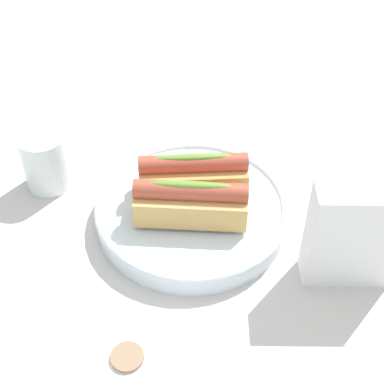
{
  "coord_description": "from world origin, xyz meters",
  "views": [
    {
      "loc": [
        -0.09,
        0.58,
        0.6
      ],
      "look_at": [
        -0.02,
        0.01,
        0.05
      ],
      "focal_mm": 54.03,
      "sensor_mm": 36.0,
      "label": 1
    }
  ],
  "objects_px": {
    "serving_bowl": "(192,210)",
    "hotdog_back": "(191,202)",
    "water_glass": "(46,163)",
    "napkin_box": "(352,236)",
    "hotdog_front": "(193,174)"
  },
  "relations": [
    {
      "from": "serving_bowl",
      "to": "hotdog_back",
      "type": "relative_size",
      "value": 1.79
    },
    {
      "from": "hotdog_front",
      "to": "water_glass",
      "type": "bearing_deg",
      "value": -5.72
    },
    {
      "from": "hotdog_front",
      "to": "hotdog_back",
      "type": "bearing_deg",
      "value": 93.43
    },
    {
      "from": "serving_bowl",
      "to": "hotdog_back",
      "type": "distance_m",
      "value": 0.05
    },
    {
      "from": "hotdog_front",
      "to": "hotdog_back",
      "type": "distance_m",
      "value": 0.06
    },
    {
      "from": "hotdog_back",
      "to": "water_glass",
      "type": "distance_m",
      "value": 0.24
    },
    {
      "from": "hotdog_back",
      "to": "serving_bowl",
      "type": "bearing_deg",
      "value": -86.57
    },
    {
      "from": "hotdog_back",
      "to": "napkin_box",
      "type": "height_order",
      "value": "napkin_box"
    },
    {
      "from": "water_glass",
      "to": "napkin_box",
      "type": "distance_m",
      "value": 0.45
    },
    {
      "from": "napkin_box",
      "to": "water_glass",
      "type": "bearing_deg",
      "value": -22.46
    },
    {
      "from": "hotdog_front",
      "to": "napkin_box",
      "type": "height_order",
      "value": "napkin_box"
    },
    {
      "from": "serving_bowl",
      "to": "water_glass",
      "type": "height_order",
      "value": "water_glass"
    },
    {
      "from": "water_glass",
      "to": "napkin_box",
      "type": "bearing_deg",
      "value": 163.97
    },
    {
      "from": "water_glass",
      "to": "napkin_box",
      "type": "xyz_separation_m",
      "value": [
        -0.43,
        0.12,
        0.03
      ]
    },
    {
      "from": "hotdog_back",
      "to": "water_glass",
      "type": "height_order",
      "value": "hotdog_back"
    }
  ]
}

